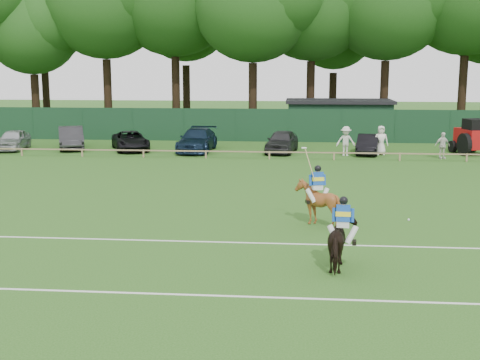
# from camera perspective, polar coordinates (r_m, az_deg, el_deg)

# --- Properties ---
(ground) EXTENTS (160.00, 160.00, 0.00)m
(ground) POSITION_cam_1_polar(r_m,az_deg,el_deg) (22.57, -1.95, -4.85)
(ground) COLOR #1E4C14
(ground) RESTS_ON ground
(horse_dark) EXTENTS (1.00, 1.93, 1.58)m
(horse_dark) POSITION_cam_1_polar(r_m,az_deg,el_deg) (18.93, 9.09, -5.50)
(horse_dark) COLOR black
(horse_dark) RESTS_ON ground
(horse_chestnut) EXTENTS (1.69, 1.81, 1.69)m
(horse_chestnut) POSITION_cam_1_polar(r_m,az_deg,el_deg) (23.83, 6.87, -2.01)
(horse_chestnut) COLOR brown
(horse_chestnut) RESTS_ON ground
(sedan_silver) EXTENTS (2.21, 4.29, 1.40)m
(sedan_silver) POSITION_cam_1_polar(r_m,az_deg,el_deg) (46.99, -19.50, 3.40)
(sedan_silver) COLOR #ADAFB2
(sedan_silver) RESTS_ON ground
(sedan_grey) EXTENTS (3.22, 4.97, 1.55)m
(sedan_grey) POSITION_cam_1_polar(r_m,az_deg,el_deg) (46.33, -14.79, 3.65)
(sedan_grey) COLOR #2D2D2F
(sedan_grey) RESTS_ON ground
(suv_black) EXTENTS (3.78, 5.14, 1.30)m
(suv_black) POSITION_cam_1_polar(r_m,az_deg,el_deg) (44.66, -9.70, 3.45)
(suv_black) COLOR black
(suv_black) RESTS_ON ground
(sedan_navy) EXTENTS (2.36, 5.37, 1.54)m
(sedan_navy) POSITION_cam_1_polar(r_m,az_deg,el_deg) (43.65, -3.83, 3.57)
(sedan_navy) COLOR #101F32
(sedan_navy) RESTS_ON ground
(hatch_grey) EXTENTS (2.42, 4.61, 1.50)m
(hatch_grey) POSITION_cam_1_polar(r_m,az_deg,el_deg) (43.04, 3.74, 3.45)
(hatch_grey) COLOR #2C2B2E
(hatch_grey) RESTS_ON ground
(estate_black) EXTENTS (1.99, 4.07, 1.28)m
(estate_black) POSITION_cam_1_polar(r_m,az_deg,el_deg) (43.11, 11.31, 3.14)
(estate_black) COLOR black
(estate_black) RESTS_ON ground
(spectator_left) EXTENTS (1.27, 0.78, 1.90)m
(spectator_left) POSITION_cam_1_polar(r_m,az_deg,el_deg) (41.92, 9.38, 3.43)
(spectator_left) COLOR beige
(spectator_left) RESTS_ON ground
(spectator_mid) EXTENTS (1.05, 0.66, 1.67)m
(spectator_mid) POSITION_cam_1_polar(r_m,az_deg,el_deg) (42.08, 17.54, 2.95)
(spectator_mid) COLOR silver
(spectator_mid) RESTS_ON ground
(spectator_right) EXTENTS (0.96, 0.66, 1.90)m
(spectator_right) POSITION_cam_1_polar(r_m,az_deg,el_deg) (42.81, 12.41, 3.46)
(spectator_right) COLOR silver
(spectator_right) RESTS_ON ground
(rider_dark) EXTENTS (0.94, 0.40, 1.41)m
(rider_dark) POSITION_cam_1_polar(r_m,az_deg,el_deg) (18.74, 9.15, -3.40)
(rider_dark) COLOR silver
(rider_dark) RESTS_ON ground
(rider_chestnut) EXTENTS (0.97, 0.51, 2.05)m
(rider_chestnut) POSITION_cam_1_polar(r_m,az_deg,el_deg) (23.67, 6.91, -0.23)
(rider_chestnut) COLOR silver
(rider_chestnut) RESTS_ON ground
(polo_ball) EXTENTS (0.09, 0.09, 0.09)m
(polo_ball) POSITION_cam_1_polar(r_m,az_deg,el_deg) (25.26, 14.77, -3.43)
(polo_ball) COLOR silver
(polo_ball) RESTS_ON ground
(pitch_lines) EXTENTS (60.00, 5.10, 0.01)m
(pitch_lines) POSITION_cam_1_polar(r_m,az_deg,el_deg) (19.25, -3.24, -7.55)
(pitch_lines) COLOR silver
(pitch_lines) RESTS_ON ground
(pitch_rail) EXTENTS (62.10, 0.10, 0.50)m
(pitch_rail) POSITION_cam_1_polar(r_m,az_deg,el_deg) (40.08, 1.20, 2.52)
(pitch_rail) COLOR #997F5B
(pitch_rail) RESTS_ON ground
(perimeter_fence) EXTENTS (92.08, 0.08, 2.50)m
(perimeter_fence) POSITION_cam_1_polar(r_m,az_deg,el_deg) (48.91, 1.93, 4.89)
(perimeter_fence) COLOR #14351E
(perimeter_fence) RESTS_ON ground
(utility_shed) EXTENTS (8.40, 4.40, 3.04)m
(utility_shed) POSITION_cam_1_polar(r_m,az_deg,el_deg) (51.90, 8.78, 5.41)
(utility_shed) COLOR #14331E
(utility_shed) RESTS_ON ground
(tree_row) EXTENTS (96.00, 12.00, 21.00)m
(tree_row) POSITION_cam_1_polar(r_m,az_deg,el_deg) (56.93, 4.39, 4.37)
(tree_row) COLOR #26561C
(tree_row) RESTS_ON ground
(tractor) EXTENTS (2.52, 3.17, 2.34)m
(tractor) POSITION_cam_1_polar(r_m,az_deg,el_deg) (44.72, 19.93, 3.57)
(tractor) COLOR #AC0F11
(tractor) RESTS_ON ground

